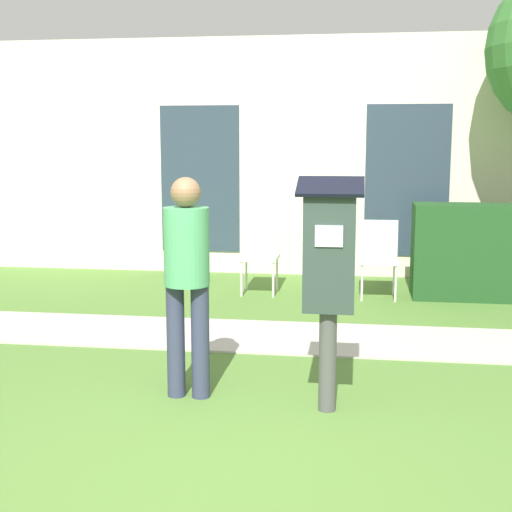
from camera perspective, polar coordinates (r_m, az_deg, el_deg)
ground_plane at (r=4.06m, az=-3.74°, el=-17.57°), size 40.00×40.00×0.00m
sidewalk at (r=6.72m, az=1.35°, el=-6.47°), size 12.00×1.10×0.02m
building_facade at (r=9.80m, az=3.74°, el=7.85°), size 10.00×0.26×3.20m
parking_meter at (r=4.75m, az=5.87°, el=-0.64°), size 0.44×0.31×1.59m
person_standing at (r=5.03m, az=-5.55°, el=-1.12°), size 0.32×0.32×1.58m
outdoor_chair_left at (r=8.62m, az=0.37°, el=0.55°), size 0.44×0.44×0.90m
outdoor_chair_middle at (r=8.50m, az=9.80°, el=0.30°), size 0.44×0.44×0.90m
outdoor_chair_right at (r=8.76m, az=19.06°, el=0.18°), size 0.44×0.44×0.90m
hedge_row at (r=8.73m, az=18.95°, el=0.30°), size 2.00×0.60×1.10m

